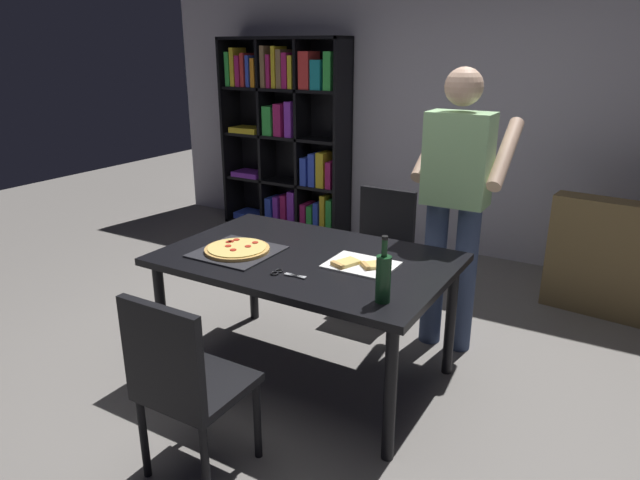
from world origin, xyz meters
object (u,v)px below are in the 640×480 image
Objects in this scene: dining_table at (306,268)px; bookshelf at (288,136)px; chair_far_side at (380,245)px; wine_bottle at (383,277)px; kitchen_scissors at (283,273)px; pepperoni_pizza_on_tray at (237,250)px; chair_near_camera at (183,379)px; person_serving_pizza at (456,196)px.

dining_table is 2.93m from bookshelf.
chair_far_side is at bearing -39.13° from bookshelf.
wine_bottle is (2.30, -2.70, -0.11)m from bookshelf.
kitchen_scissors is at bearing -88.22° from chair_far_side.
bookshelf is 10.02× the size of kitchen_scissors.
pepperoni_pizza_on_tray is at bearing 161.31° from kitchen_scissors.
dining_table is at bearing -54.56° from bookshelf.
kitchen_scissors is at bearing 86.78° from chair_near_camera.
wine_bottle is (0.61, 0.67, 0.36)m from chair_near_camera.
dining_table is at bearing -90.00° from chair_far_side.
dining_table is at bearing 97.89° from kitchen_scissors.
pepperoni_pizza_on_tray is at bearing -107.67° from chair_far_side.
dining_table is at bearing 22.40° from pepperoni_pizza_on_tray.
wine_bottle reaches higher than pepperoni_pizza_on_tray.
pepperoni_pizza_on_tray is (-0.37, -0.15, 0.09)m from dining_table.
chair_near_camera is 4.62× the size of kitchen_scissors.
bookshelf is (-1.69, 2.38, 0.30)m from dining_table.
bookshelf reaches higher than chair_far_side.
bookshelf reaches higher than wine_bottle.
person_serving_pizza is 4.09× the size of pepperoni_pizza_on_tray.
dining_table is 0.30m from kitchen_scissors.
person_serving_pizza reaches higher than wine_bottle.
bookshelf is at bearing 140.87° from chair_far_side.
person_serving_pizza is at bearing 53.09° from dining_table.
bookshelf is (-1.69, 1.38, 0.47)m from chair_far_side.
bookshelf is at bearing 123.00° from kitchen_scissors.
wine_bottle is at bearing -3.84° from kitchen_scissors.
pepperoni_pizza_on_tray is (-0.95, -0.93, -0.23)m from person_serving_pizza.
bookshelf is 4.56× the size of pepperoni_pizza_on_tray.
chair_far_side is 1.51m from wine_bottle.
chair_near_camera is at bearing -66.64° from pepperoni_pizza_on_tray.
chair_far_side is 2.11× the size of pepperoni_pizza_on_tray.
chair_near_camera is at bearing -63.40° from bookshelf.
kitchen_scissors is (0.04, 0.71, 0.24)m from chair_near_camera.
chair_far_side is at bearing 159.40° from person_serving_pizza.
person_serving_pizza is (2.28, -1.60, 0.02)m from bookshelf.
chair_near_camera reaches higher than pepperoni_pizza_on_tray.
chair_near_camera is 3.80m from bookshelf.
person_serving_pizza is 1.12m from wine_bottle.
pepperoni_pizza_on_tray is at bearing -135.65° from person_serving_pizza.
bookshelf is 2.78m from person_serving_pizza.
pepperoni_pizza_on_tray is at bearing 169.81° from wine_bottle.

